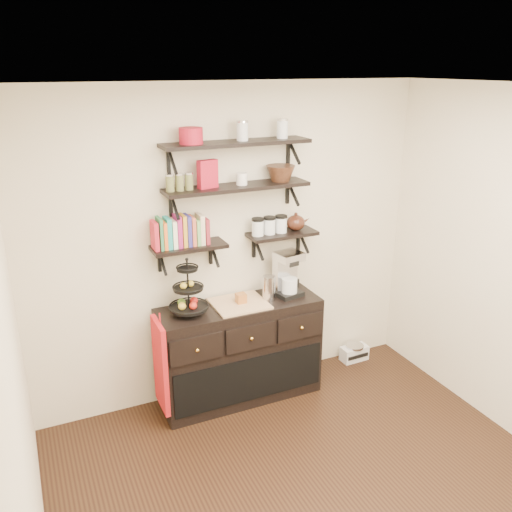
% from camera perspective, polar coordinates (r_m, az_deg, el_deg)
% --- Properties ---
extents(ceiling, '(3.50, 3.50, 0.02)m').
position_cam_1_polar(ceiling, '(2.86, 10.89, 16.88)').
color(ceiling, white).
rests_on(ceiling, back_wall).
extents(back_wall, '(3.50, 0.02, 2.70)m').
position_cam_1_polar(back_wall, '(4.64, -2.57, 1.12)').
color(back_wall, silver).
rests_on(back_wall, ground).
extents(left_wall, '(0.02, 3.50, 2.70)m').
position_cam_1_polar(left_wall, '(2.77, -23.70, -14.35)').
color(left_wall, silver).
rests_on(left_wall, ground).
extents(shelf_top, '(1.20, 0.27, 0.23)m').
position_cam_1_polar(shelf_top, '(4.32, -2.08, 11.76)').
color(shelf_top, black).
rests_on(shelf_top, back_wall).
extents(shelf_mid, '(1.20, 0.27, 0.23)m').
position_cam_1_polar(shelf_mid, '(4.38, -2.02, 7.23)').
color(shelf_mid, black).
rests_on(shelf_mid, back_wall).
extents(shelf_low_left, '(0.60, 0.25, 0.23)m').
position_cam_1_polar(shelf_low_left, '(4.38, -7.10, 0.91)').
color(shelf_low_left, black).
rests_on(shelf_low_left, back_wall).
extents(shelf_low_right, '(0.60, 0.25, 0.23)m').
position_cam_1_polar(shelf_low_right, '(4.68, 2.74, 2.28)').
color(shelf_low_right, black).
rests_on(shelf_low_right, back_wall).
extents(cookbooks, '(0.43, 0.15, 0.26)m').
position_cam_1_polar(cookbooks, '(4.32, -7.84, 2.54)').
color(cookbooks, '#B61F2F').
rests_on(cookbooks, shelf_low_left).
extents(glass_canisters, '(0.32, 0.10, 0.13)m').
position_cam_1_polar(glass_canisters, '(4.60, 1.43, 3.13)').
color(glass_canisters, silver).
rests_on(glass_canisters, shelf_low_right).
extents(sideboard, '(1.40, 0.50, 0.92)m').
position_cam_1_polar(sideboard, '(4.80, -1.71, -9.98)').
color(sideboard, black).
rests_on(sideboard, floor).
extents(fruit_stand, '(0.31, 0.31, 0.46)m').
position_cam_1_polar(fruit_stand, '(4.40, -7.10, -4.16)').
color(fruit_stand, black).
rests_on(fruit_stand, sideboard).
extents(candle, '(0.08, 0.08, 0.08)m').
position_cam_1_polar(candle, '(4.58, -1.60, -4.45)').
color(candle, '#A05B25').
rests_on(candle, sideboard).
extents(coffee_maker, '(0.25, 0.25, 0.40)m').
position_cam_1_polar(coffee_maker, '(4.72, 3.29, -1.92)').
color(coffee_maker, black).
rests_on(coffee_maker, sideboard).
extents(thermal_carafe, '(0.11, 0.11, 0.22)m').
position_cam_1_polar(thermal_carafe, '(4.63, 1.37, -3.40)').
color(thermal_carafe, silver).
rests_on(thermal_carafe, sideboard).
extents(apron, '(0.04, 0.33, 0.76)m').
position_cam_1_polar(apron, '(4.47, -10.03, -11.28)').
color(apron, '#B4131A').
rests_on(apron, sideboard).
extents(radio, '(0.28, 0.19, 0.16)m').
position_cam_1_polar(radio, '(5.61, 10.30, -9.96)').
color(radio, silver).
rests_on(radio, floor).
extents(recipe_box, '(0.17, 0.09, 0.22)m').
position_cam_1_polar(recipe_box, '(4.27, -5.12, 8.59)').
color(recipe_box, maroon).
rests_on(recipe_box, shelf_mid).
extents(walnut_bowl, '(0.24, 0.24, 0.13)m').
position_cam_1_polar(walnut_bowl, '(4.52, 2.60, 8.68)').
color(walnut_bowl, black).
rests_on(walnut_bowl, shelf_mid).
extents(ramekins, '(0.09, 0.09, 0.10)m').
position_cam_1_polar(ramekins, '(4.38, -1.51, 8.12)').
color(ramekins, white).
rests_on(ramekins, shelf_mid).
extents(teapot, '(0.25, 0.21, 0.16)m').
position_cam_1_polar(teapot, '(4.71, 4.21, 3.66)').
color(teapot, '#34180F').
rests_on(teapot, shelf_low_right).
extents(red_pot, '(0.18, 0.18, 0.12)m').
position_cam_1_polar(red_pot, '(4.18, -6.87, 12.46)').
color(red_pot, maroon).
rests_on(red_pot, shelf_top).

